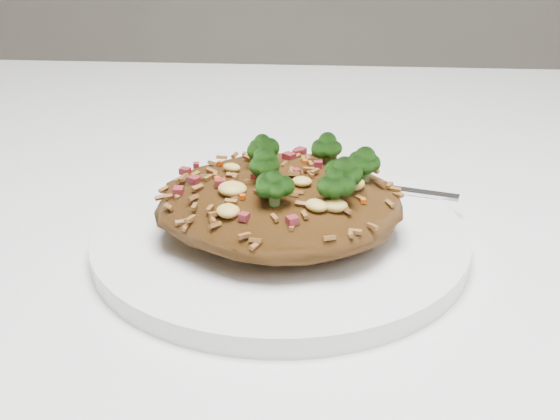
% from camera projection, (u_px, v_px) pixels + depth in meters
% --- Properties ---
extents(dining_table, '(1.20, 0.80, 0.75)m').
position_uv_depth(dining_table, '(191.00, 301.00, 0.64)').
color(dining_table, white).
rests_on(dining_table, ground).
extents(plate, '(0.25, 0.25, 0.01)m').
position_uv_depth(plate, '(280.00, 239.00, 0.53)').
color(plate, white).
rests_on(plate, dining_table).
extents(fried_rice, '(0.16, 0.15, 0.06)m').
position_uv_depth(fried_rice, '(282.00, 193.00, 0.51)').
color(fried_rice, brown).
rests_on(fried_rice, plate).
extents(fork, '(0.16, 0.06, 0.00)m').
position_uv_depth(fork, '(361.00, 185.00, 0.59)').
color(fork, silver).
rests_on(fork, plate).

